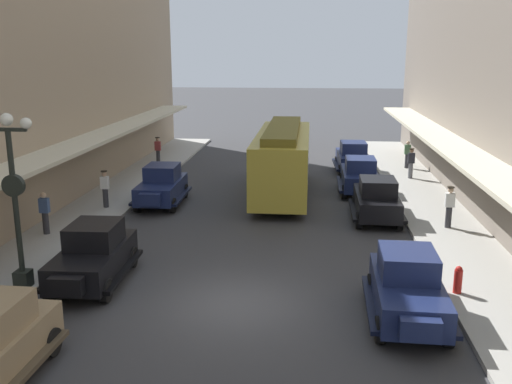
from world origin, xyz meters
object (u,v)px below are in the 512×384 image
object	(u,v)px
pedestrian_4	(45,213)
pedestrian_3	(105,188)
parked_car_2	(93,253)
parked_car_3	(377,198)
pedestrian_0	(407,154)
parked_car_0	(162,185)
parked_car_4	(360,175)
parked_car_5	(353,156)
lamp_post_with_clock	(14,194)
parked_car_6	(408,286)
pedestrian_2	(449,207)
fire_hydrant	(458,279)
streetcar	(283,158)
pedestrian_1	(411,163)
pedestrian_5	(158,150)

from	to	relation	value
pedestrian_4	pedestrian_3	bearing A→B (deg)	77.05
parked_car_2	pedestrian_4	world-z (taller)	parked_car_2
parked_car_2	pedestrian_4	bearing A→B (deg)	130.56
parked_car_3	pedestrian_0	bearing A→B (deg)	74.54
pedestrian_4	pedestrian_0	bearing A→B (deg)	42.15
parked_car_0	parked_car_4	world-z (taller)	same
parked_car_3	parked_car_5	world-z (taller)	same
lamp_post_with_clock	pedestrian_3	size ratio (longest dim) A/B	3.09
parked_car_6	pedestrian_2	bearing A→B (deg)	70.13
parked_car_2	fire_hydrant	world-z (taller)	parked_car_2
parked_car_0	parked_car_6	world-z (taller)	same
pedestrian_2	parked_car_6	bearing A→B (deg)	-109.87
fire_hydrant	streetcar	bearing A→B (deg)	115.97
parked_car_2	pedestrian_4	distance (m)	5.34
parked_car_3	pedestrian_2	distance (m)	2.99
parked_car_5	pedestrian_0	distance (m)	3.38
lamp_post_with_clock	parked_car_5	bearing A→B (deg)	59.47
parked_car_6	fire_hydrant	world-z (taller)	parked_car_6
parked_car_4	parked_car_5	xyz separation A→B (m)	(-0.00, 5.18, 0.00)
streetcar	pedestrian_1	distance (m)	8.00
fire_hydrant	parked_car_6	bearing A→B (deg)	-138.27
fire_hydrant	pedestrian_3	bearing A→B (deg)	148.88
parked_car_2	pedestrian_0	bearing A→B (deg)	56.09
parked_car_5	lamp_post_with_clock	distance (m)	21.59
parked_car_2	fire_hydrant	xyz separation A→B (m)	(10.90, -0.09, -0.38)
parked_car_2	parked_car_6	xyz separation A→B (m)	(9.21, -1.60, 0.00)
parked_car_3	parked_car_4	xyz separation A→B (m)	(-0.33, 4.78, 0.00)
parked_car_5	pedestrian_1	xyz separation A→B (m)	(3.04, -2.11, 0.07)
parked_car_5	pedestrian_2	distance (m)	11.66
parked_car_5	parked_car_6	world-z (taller)	same
fire_hydrant	pedestrian_0	xyz separation A→B (m)	(1.46, 18.48, 0.43)
parked_car_0	lamp_post_with_clock	size ratio (longest dim) A/B	0.83
pedestrian_1	lamp_post_with_clock	bearing A→B (deg)	-130.39
pedestrian_0	pedestrian_4	distance (m)	21.36
parked_car_3	pedestrian_0	size ratio (longest dim) A/B	2.60
lamp_post_with_clock	pedestrian_2	size ratio (longest dim) A/B	3.09
parked_car_2	parked_car_5	xyz separation A→B (m)	(9.07, 17.64, 0.00)
pedestrian_4	parked_car_4	bearing A→B (deg)	33.82
parked_car_2	lamp_post_with_clock	xyz separation A→B (m)	(-1.85, -0.87, 2.04)
fire_hydrant	pedestrian_1	bearing A→B (deg)	85.57
pedestrian_4	pedestrian_5	bearing A→B (deg)	87.65
pedestrian_2	pedestrian_3	world-z (taller)	same
parked_car_5	pedestrian_5	size ratio (longest dim) A/B	2.58
parked_car_3	parked_car_4	bearing A→B (deg)	93.99
parked_car_4	pedestrian_0	xyz separation A→B (m)	(3.29, 5.93, 0.05)
parked_car_4	pedestrian_4	xyz separation A→B (m)	(-12.54, -8.40, 0.05)
parked_car_3	pedestrian_1	distance (m)	8.30
parked_car_5	pedestrian_2	size ratio (longest dim) A/B	2.58
pedestrian_3	pedestrian_5	distance (m)	10.21
parked_car_2	streetcar	distance (m)	12.73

